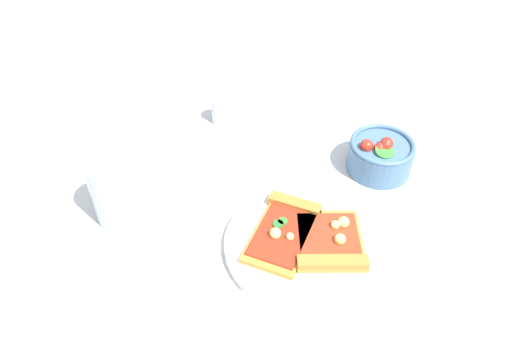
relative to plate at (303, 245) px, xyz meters
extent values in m
plane|color=silver|center=(-0.02, 0.00, -0.01)|extent=(2.40, 2.40, 0.00)
cylinder|color=silver|center=(0.00, 0.00, 0.00)|extent=(0.24, 0.24, 0.01)
cube|color=gold|center=(-0.03, -0.02, 0.01)|extent=(0.15, 0.16, 0.01)
cube|color=#B77A33|center=(-0.06, 0.03, 0.02)|extent=(0.08, 0.07, 0.02)
cube|color=#B22D19|center=(-0.03, -0.02, 0.02)|extent=(0.13, 0.14, 0.00)
sphere|color=#F2D87F|center=(-0.02, -0.03, 0.02)|extent=(0.02, 0.02, 0.02)
cylinder|color=#2D722D|center=(-0.04, -0.02, 0.02)|extent=(0.02, 0.02, 0.00)
sphere|color=#F2D87F|center=(-0.01, -0.02, 0.02)|extent=(0.01, 0.01, 0.01)
cylinder|color=#388433|center=(-0.04, -0.01, 0.02)|extent=(0.01, 0.01, 0.00)
cube|color=gold|center=(0.02, 0.03, 0.01)|extent=(0.15, 0.14, 0.01)
cube|color=#B77A33|center=(0.06, 0.01, 0.02)|extent=(0.07, 0.10, 0.02)
cube|color=red|center=(0.02, 0.03, 0.02)|extent=(0.13, 0.12, 0.00)
sphere|color=#F2D87F|center=(0.01, 0.05, 0.02)|extent=(0.01, 0.01, 0.01)
sphere|color=#EAD172|center=(0.03, 0.04, 0.02)|extent=(0.02, 0.02, 0.02)
sphere|color=#F2D87F|center=(0.01, 0.07, 0.02)|extent=(0.02, 0.02, 0.02)
cylinder|color=#4C7299|center=(-0.08, 0.21, 0.02)|extent=(0.11, 0.11, 0.05)
torus|color=#4C7299|center=(-0.08, 0.21, 0.05)|extent=(0.11, 0.11, 0.01)
sphere|color=red|center=(-0.08, 0.22, 0.05)|extent=(0.02, 0.02, 0.02)
sphere|color=red|center=(-0.08, 0.20, 0.05)|extent=(0.02, 0.02, 0.02)
sphere|color=red|center=(-0.07, 0.21, 0.05)|extent=(0.02, 0.02, 0.02)
sphere|color=red|center=(-0.09, 0.19, 0.05)|extent=(0.02, 0.02, 0.02)
cylinder|color=#388433|center=(-0.07, 0.20, 0.05)|extent=(0.03, 0.03, 0.01)
cylinder|color=silver|center=(-0.20, -0.21, 0.05)|extent=(0.07, 0.07, 0.11)
cylinder|color=#592D0F|center=(-0.20, -0.21, 0.03)|extent=(0.06, 0.06, 0.08)
cylinder|color=silver|center=(-0.34, 0.04, 0.02)|extent=(0.03, 0.03, 0.05)
cone|color=silver|center=(-0.34, 0.04, 0.05)|extent=(0.03, 0.03, 0.01)
camera|label=1|loc=(0.38, -0.30, 0.58)|focal=35.27mm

